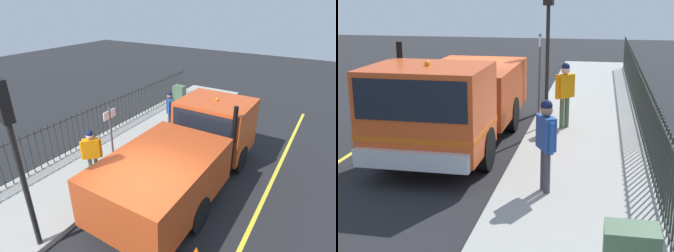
# 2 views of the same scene
# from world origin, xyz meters

# --- Properties ---
(ground_plane) EXTENTS (54.94, 54.94, 0.00)m
(ground_plane) POSITION_xyz_m (0.00, 0.00, 0.00)
(ground_plane) COLOR #232326
(ground_plane) RESTS_ON ground
(sidewalk_slab) EXTENTS (3.18, 24.97, 0.17)m
(sidewalk_slab) POSITION_xyz_m (3.42, 0.00, 0.08)
(sidewalk_slab) COLOR #A3A099
(sidewalk_slab) RESTS_ON ground
(work_truck) EXTENTS (2.55, 6.74, 2.67)m
(work_truck) POSITION_xyz_m (0.18, -2.90, 1.29)
(work_truck) COLOR #D84C1E
(work_truck) RESTS_ON ground
(worker_standing) EXTENTS (0.42, 0.58, 1.75)m
(worker_standing) POSITION_xyz_m (2.76, -5.64, 1.24)
(worker_standing) COLOR #264C99
(worker_standing) RESTS_ON sidewalk_slab
(pedestrian_distant) EXTENTS (0.51, 0.52, 1.78)m
(pedestrian_distant) POSITION_xyz_m (2.77, -1.04, 1.25)
(pedestrian_distant) COLOR orange
(pedestrian_distant) RESTS_ON sidewalk_slab
(iron_fence) EXTENTS (0.04, 21.26, 1.50)m
(iron_fence) POSITION_xyz_m (4.79, -0.00, 0.93)
(iron_fence) COLOR #2D332D
(iron_fence) RESTS_ON sidewalk_slab
(traffic_light_near) EXTENTS (0.34, 0.26, 4.04)m
(traffic_light_near) POSITION_xyz_m (2.00, 1.54, 3.03)
(traffic_light_near) COLOR black
(traffic_light_near) RESTS_ON sidewalk_slab
(utility_cabinet) EXTENTS (0.64, 0.46, 0.98)m
(utility_cabinet) POSITION_xyz_m (4.12, -8.90, 0.66)
(utility_cabinet) COLOR #4C6B4C
(utility_cabinet) RESTS_ON sidewalk_slab
(street_sign) EXTENTS (0.06, 0.50, 2.55)m
(street_sign) POSITION_xyz_m (2.10, -1.29, 1.74)
(street_sign) COLOR #4C4C4C
(street_sign) RESTS_ON sidewalk_slab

